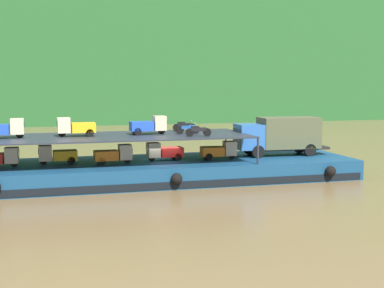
{
  "coord_description": "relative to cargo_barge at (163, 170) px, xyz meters",
  "views": [
    {
      "loc": [
        -8.54,
        -39.62,
        7.43
      ],
      "look_at": [
        2.27,
        0.0,
        2.7
      ],
      "focal_mm": 50.26,
      "sensor_mm": 36.0,
      "label": 1
    }
  ],
  "objects": [
    {
      "name": "mini_truck_upper_mid",
      "position": [
        -6.47,
        0.31,
        3.44
      ],
      "size": [
        2.77,
        1.24,
        1.38
      ],
      "color": "gold",
      "rests_on": "cargo_rack"
    },
    {
      "name": "mini_truck_upper_fore",
      "position": [
        -1.02,
        0.44,
        3.44
      ],
      "size": [
        2.77,
        1.25,
        1.38
      ],
      "color": "#1E47B7",
      "rests_on": "cargo_rack"
    },
    {
      "name": "mini_truck_lower_bow",
      "position": [
        4.34,
        -0.39,
        1.44
      ],
      "size": [
        2.79,
        1.29,
        1.38
      ],
      "color": "orange",
      "rests_on": "cargo_barge"
    },
    {
      "name": "motorcycle_upper_port",
      "position": [
        2.13,
        -2.18,
        3.18
      ],
      "size": [
        1.9,
        0.55,
        0.87
      ],
      "color": "black",
      "rests_on": "cargo_rack"
    },
    {
      "name": "covered_lorry",
      "position": [
        9.74,
        0.38,
        2.44
      ],
      "size": [
        7.9,
        2.47,
        3.1
      ],
      "color": "#285BA3",
      "rests_on": "cargo_barge"
    },
    {
      "name": "mini_truck_lower_fore",
      "position": [
        0.08,
        0.13,
        1.44
      ],
      "size": [
        2.79,
        1.3,
        1.38
      ],
      "color": "red",
      "rests_on": "cargo_barge"
    },
    {
      "name": "motorcycle_upper_centre",
      "position": [
        1.92,
        0.03,
        3.18
      ],
      "size": [
        1.9,
        0.55,
        0.87
      ],
      "color": "black",
      "rests_on": "cargo_rack"
    },
    {
      "name": "motorcycle_upper_stbd",
      "position": [
        2.21,
        2.24,
        3.18
      ],
      "size": [
        1.9,
        0.55,
        0.87
      ],
      "color": "black",
      "rests_on": "cargo_rack"
    },
    {
      "name": "hillside_far_bank",
      "position": [
        0.0,
        69.19,
        17.7
      ],
      "size": [
        137.2,
        33.32,
        32.76
      ],
      "color": "#235628",
      "rests_on": "ground"
    },
    {
      "name": "ground_plane",
      "position": [
        0.0,
        0.03,
        -0.75
      ],
      "size": [
        400.0,
        400.0,
        0.0
      ],
      "primitive_type": "plane",
      "color": "brown"
    },
    {
      "name": "mini_truck_lower_mid",
      "position": [
        -3.83,
        -0.55,
        1.44
      ],
      "size": [
        2.78,
        1.27,
        1.38
      ],
      "color": "orange",
      "rests_on": "cargo_barge"
    },
    {
      "name": "mini_truck_upper_stern",
      "position": [
        -11.35,
        0.2,
        3.44
      ],
      "size": [
        2.76,
        1.23,
        1.38
      ],
      "color": "#1E47B7",
      "rests_on": "cargo_rack"
    },
    {
      "name": "cargo_barge",
      "position": [
        0.0,
        0.0,
        0.0
      ],
      "size": [
        29.45,
        8.81,
        1.5
      ],
      "color": "navy",
      "rests_on": "ground"
    },
    {
      "name": "cargo_rack",
      "position": [
        -3.8,
        0.03,
        2.69
      ],
      "size": [
        20.25,
        7.37,
        2.0
      ],
      "color": "#232833",
      "rests_on": "cargo_barge"
    },
    {
      "name": "mini_truck_lower_aft",
      "position": [
        -7.83,
        0.4,
        1.44
      ],
      "size": [
        2.77,
        1.26,
        1.38
      ],
      "color": "gold",
      "rests_on": "cargo_barge"
    }
  ]
}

